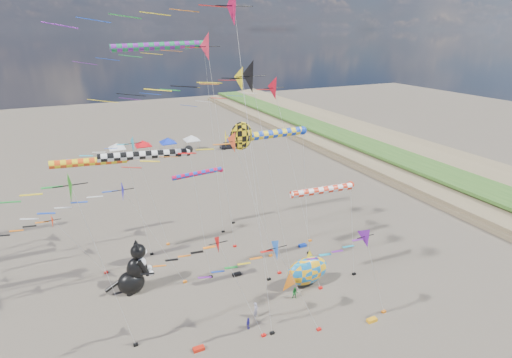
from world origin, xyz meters
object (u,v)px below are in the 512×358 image
object	(u,v)px
parked_car	(228,146)
child_blue	(248,323)
fish_inflatable	(307,271)
person_adult	(256,310)
cat_inflatable	(132,267)
child_green	(295,293)

from	to	relation	value
parked_car	child_blue	bearing A→B (deg)	164.78
parked_car	fish_inflatable	bearing A→B (deg)	171.87
person_adult	child_blue	size ratio (longest dim) A/B	1.38
cat_inflatable	parked_car	size ratio (longest dim) A/B	1.45
child_green	parked_car	xyz separation A→B (m)	(12.77, 50.29, 0.02)
fish_inflatable	person_adult	xyz separation A→B (m)	(-6.46, -2.04, -1.01)
cat_inflatable	parked_car	xyz separation A→B (m)	(26.31, 42.51, -2.02)
cat_inflatable	parked_car	world-z (taller)	cat_inflatable
cat_inflatable	child_green	bearing A→B (deg)	-27.26
child_green	person_adult	bearing A→B (deg)	-140.95
person_adult	parked_car	distance (m)	53.91
fish_inflatable	person_adult	world-z (taller)	fish_inflatable
child_blue	parked_car	size ratio (longest dim) A/B	0.30
cat_inflatable	fish_inflatable	xyz separation A→B (m)	(15.54, -6.54, -0.87)
person_adult	child_green	world-z (taller)	person_adult
person_adult	fish_inflatable	bearing A→B (deg)	-25.64
fish_inflatable	child_blue	distance (m)	8.35
person_adult	child_green	xyz separation A→B (m)	(4.46, 0.80, -0.16)
cat_inflatable	parked_car	distance (m)	50.03
cat_inflatable	person_adult	size ratio (longest dim) A/B	3.46
child_blue	person_adult	bearing A→B (deg)	0.40
child_blue	parked_car	distance (m)	55.29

